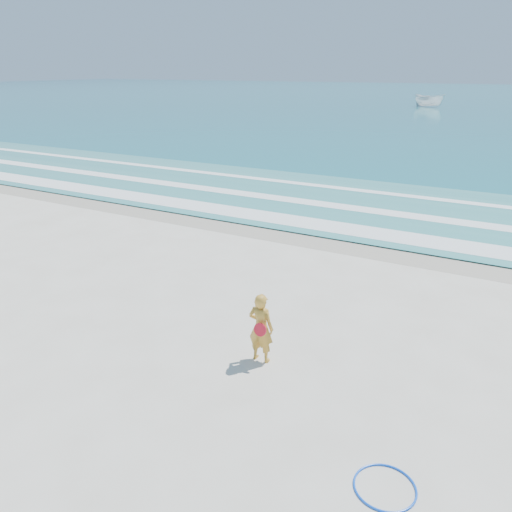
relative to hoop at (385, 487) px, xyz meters
The scene contains 10 objects.
ground 4.94m from the hoop, 168.45° to the left, with size 400.00×400.00×0.00m, color silver.
wet_sand 11.10m from the hoop, 115.85° to the left, with size 400.00×2.40×0.00m, color #B2A893.
ocean 106.10m from the hoop, 92.61° to the left, with size 400.00×190.00×0.04m, color #19727F.
shallow 15.75m from the hoop, 107.89° to the left, with size 400.00×10.00×0.01m, color #59B7AD.
foam_near 12.28m from the hoop, 113.20° to the left, with size 400.00×1.40×0.01m, color white.
foam_mid 14.99m from the hoop, 108.83° to the left, with size 400.00×0.90×0.01m, color white.
foam_far 18.15m from the hoop, 105.47° to the left, with size 400.00×0.60×0.01m, color white.
hoop is the anchor object (origin of this frame).
boat 77.24m from the hoop, 100.54° to the left, with size 1.88×4.99×1.93m, color white.
woman 3.84m from the hoop, 146.44° to the left, with size 0.54×0.40×1.48m.
Camera 1 is at (5.88, -6.67, 5.61)m, focal length 35.00 mm.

